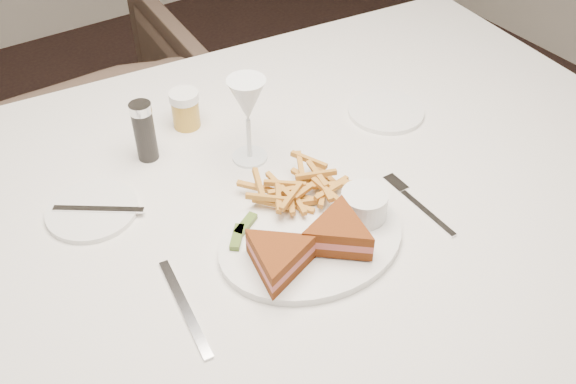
% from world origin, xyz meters
% --- Properties ---
extents(table, '(1.73, 1.25, 0.75)m').
position_xyz_m(table, '(0.38, 0.16, 0.38)').
color(table, silver).
rests_on(table, ground).
extents(chair_far, '(0.76, 0.72, 0.73)m').
position_xyz_m(chair_far, '(0.29, 1.13, 0.37)').
color(chair_far, '#47362B').
rests_on(chair_far, ground).
extents(table_setting, '(0.79, 0.67, 0.18)m').
position_xyz_m(table_setting, '(0.38, 0.12, 0.79)').
color(table_setting, white).
rests_on(table_setting, table).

